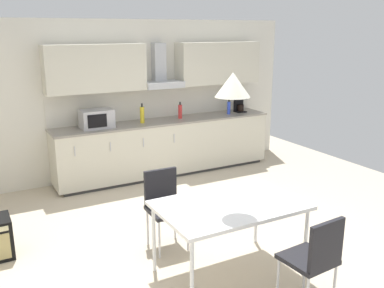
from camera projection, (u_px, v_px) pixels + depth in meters
name	position (u px, v px, depth m)	size (l,w,h in m)	color
ground_plane	(206.00, 242.00, 4.92)	(7.75, 8.21, 0.02)	beige
wall_back	(120.00, 99.00, 6.95)	(6.20, 0.10, 2.52)	silver
kitchen_counter	(166.00, 147.00, 7.16)	(3.72, 0.63, 0.92)	#333333
backsplash_tile	(158.00, 102.00, 7.23)	(3.70, 0.02, 0.51)	silver
upper_wall_cabinets	(161.00, 66.00, 6.93)	(3.70, 0.40, 0.71)	beige
microwave	(97.00, 119.00, 6.47)	(0.48, 0.35, 0.28)	#ADADB2
coffee_maker	(240.00, 104.00, 7.72)	(0.18, 0.19, 0.30)	black
bottle_blue	(229.00, 108.00, 7.52)	(0.06, 0.06, 0.27)	blue
bottle_yellow	(142.00, 115.00, 6.81)	(0.07, 0.07, 0.32)	yellow
bottle_red	(180.00, 111.00, 7.16)	(0.07, 0.07, 0.28)	red
dining_table	(230.00, 208.00, 4.11)	(1.38, 0.91, 0.75)	white
chair_near_right	(316.00, 255.00, 3.60)	(0.43, 0.43, 0.87)	black
chair_far_left	(164.00, 201.00, 4.72)	(0.41, 0.41, 0.87)	black
pendant_lamp	(233.00, 85.00, 3.81)	(0.32, 0.32, 0.22)	silver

